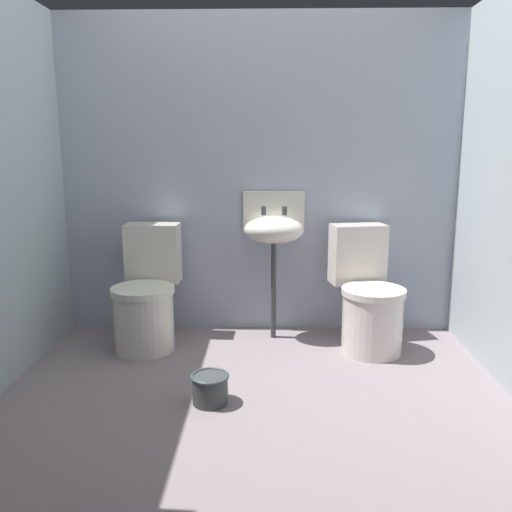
{
  "coord_description": "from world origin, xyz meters",
  "views": [
    {
      "loc": [
        0.07,
        -2.57,
        1.3
      ],
      "look_at": [
        0.0,
        0.26,
        0.7
      ],
      "focal_mm": 36.93,
      "sensor_mm": 36.0,
      "label": 1
    }
  ],
  "objects": [
    {
      "name": "ground_plane",
      "position": [
        0.0,
        0.0,
        -0.04
      ],
      "size": [
        3.11,
        2.52,
        0.08
      ],
      "primitive_type": "cube",
      "color": "slate"
    },
    {
      "name": "wall_back",
      "position": [
        0.0,
        1.11,
        1.08
      ],
      "size": [
        3.11,
        0.1,
        2.16
      ],
      "primitive_type": "cube",
      "color": "#9EA7BA",
      "rests_on": "ground"
    },
    {
      "name": "toilet_left",
      "position": [
        -0.72,
        0.71,
        0.32
      ],
      "size": [
        0.41,
        0.6,
        0.78
      ],
      "rotation": [
        0.0,
        0.0,
        3.11
      ],
      "color": "silver",
      "rests_on": "ground"
    },
    {
      "name": "toilet_right",
      "position": [
        0.71,
        0.71,
        0.32
      ],
      "size": [
        0.49,
        0.65,
        0.78
      ],
      "rotation": [
        0.0,
        0.0,
        3.34
      ],
      "color": "silver",
      "rests_on": "ground"
    },
    {
      "name": "sink",
      "position": [
        0.1,
        0.9,
        0.75
      ],
      "size": [
        0.42,
        0.35,
        0.99
      ],
      "color": "#393D3E",
      "rests_on": "ground"
    },
    {
      "name": "bucket",
      "position": [
        -0.23,
        -0.09,
        0.08
      ],
      "size": [
        0.2,
        0.2,
        0.16
      ],
      "color": "#393D3E",
      "rests_on": "ground"
    }
  ]
}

